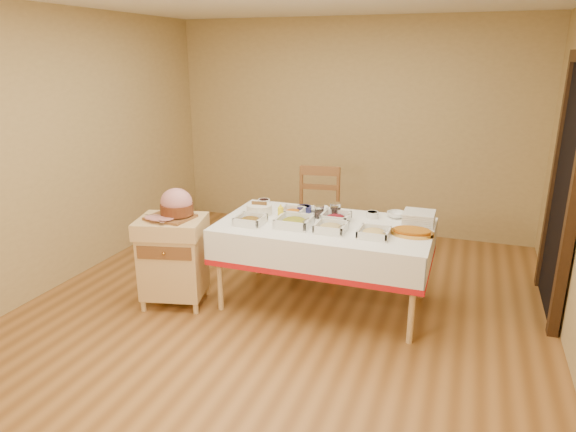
{
  "coord_description": "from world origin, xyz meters",
  "views": [
    {
      "loc": [
        1.42,
        -3.78,
        2.15
      ],
      "look_at": [
        -0.0,
        0.2,
        0.83
      ],
      "focal_mm": 32.0,
      "sensor_mm": 36.0,
      "label": 1
    }
  ],
  "objects_px": {
    "ham_on_board": "(176,206)",
    "preserve_jar_right": "(335,211)",
    "bread_basket": "(259,209)",
    "mustard_bottle": "(281,213)",
    "dining_table": "(325,241)",
    "dining_chair": "(317,216)",
    "plate_stack": "(419,218)",
    "butcher_cart": "(173,256)",
    "preserve_jar_left": "(319,212)",
    "brass_platter": "(412,232)"
  },
  "relations": [
    {
      "from": "ham_on_board",
      "to": "preserve_jar_right",
      "type": "distance_m",
      "value": 1.41
    },
    {
      "from": "bread_basket",
      "to": "mustard_bottle",
      "type": "bearing_deg",
      "value": -28.49
    },
    {
      "from": "dining_table",
      "to": "dining_chair",
      "type": "bearing_deg",
      "value": 110.46
    },
    {
      "from": "mustard_bottle",
      "to": "bread_basket",
      "type": "xyz_separation_m",
      "value": [
        -0.26,
        0.14,
        -0.03
      ]
    },
    {
      "from": "preserve_jar_right",
      "to": "plate_stack",
      "type": "bearing_deg",
      "value": 2.96
    },
    {
      "from": "butcher_cart",
      "to": "ham_on_board",
      "type": "xyz_separation_m",
      "value": [
        0.04,
        0.03,
        0.46
      ]
    },
    {
      "from": "preserve_jar_left",
      "to": "brass_platter",
      "type": "relative_size",
      "value": 0.33
    },
    {
      "from": "ham_on_board",
      "to": "preserve_jar_right",
      "type": "relative_size",
      "value": 3.09
    },
    {
      "from": "bread_basket",
      "to": "preserve_jar_left",
      "type": "bearing_deg",
      "value": 6.24
    },
    {
      "from": "mustard_bottle",
      "to": "ham_on_board",
      "type": "bearing_deg",
      "value": -157.38
    },
    {
      "from": "ham_on_board",
      "to": "plate_stack",
      "type": "xyz_separation_m",
      "value": [
        1.99,
        0.66,
        -0.1
      ]
    },
    {
      "from": "butcher_cart",
      "to": "plate_stack",
      "type": "xyz_separation_m",
      "value": [
        2.03,
        0.7,
        0.36
      ]
    },
    {
      "from": "ham_on_board",
      "to": "preserve_jar_left",
      "type": "distance_m",
      "value": 1.26
    },
    {
      "from": "bread_basket",
      "to": "ham_on_board",
      "type": "bearing_deg",
      "value": -139.52
    },
    {
      "from": "ham_on_board",
      "to": "brass_platter",
      "type": "distance_m",
      "value": 2.01
    },
    {
      "from": "preserve_jar_right",
      "to": "mustard_bottle",
      "type": "xyz_separation_m",
      "value": [
        -0.42,
        -0.28,
        0.01
      ]
    },
    {
      "from": "butcher_cart",
      "to": "plate_stack",
      "type": "relative_size",
      "value": 3.07
    },
    {
      "from": "bread_basket",
      "to": "plate_stack",
      "type": "relative_size",
      "value": 0.9
    },
    {
      "from": "dining_table",
      "to": "preserve_jar_right",
      "type": "relative_size",
      "value": 14.11
    },
    {
      "from": "preserve_jar_left",
      "to": "dining_table",
      "type": "bearing_deg",
      "value": -56.97
    },
    {
      "from": "butcher_cart",
      "to": "mustard_bottle",
      "type": "relative_size",
      "value": 5.12
    },
    {
      "from": "preserve_jar_left",
      "to": "bread_basket",
      "type": "bearing_deg",
      "value": -173.76
    },
    {
      "from": "ham_on_board",
      "to": "brass_platter",
      "type": "height_order",
      "value": "ham_on_board"
    },
    {
      "from": "mustard_bottle",
      "to": "bread_basket",
      "type": "bearing_deg",
      "value": 151.51
    },
    {
      "from": "dining_table",
      "to": "preserve_jar_left",
      "type": "xyz_separation_m",
      "value": [
        -0.1,
        0.15,
        0.21
      ]
    },
    {
      "from": "preserve_jar_left",
      "to": "plate_stack",
      "type": "relative_size",
      "value": 0.44
    },
    {
      "from": "butcher_cart",
      "to": "plate_stack",
      "type": "bearing_deg",
      "value": 18.91
    },
    {
      "from": "butcher_cart",
      "to": "bread_basket",
      "type": "height_order",
      "value": "bread_basket"
    },
    {
      "from": "dining_table",
      "to": "plate_stack",
      "type": "xyz_separation_m",
      "value": [
        0.76,
        0.26,
        0.22
      ]
    },
    {
      "from": "ham_on_board",
      "to": "brass_platter",
      "type": "xyz_separation_m",
      "value": [
        1.97,
        0.37,
        -0.13
      ]
    },
    {
      "from": "brass_platter",
      "to": "ham_on_board",
      "type": "bearing_deg",
      "value": -169.44
    },
    {
      "from": "butcher_cart",
      "to": "plate_stack",
      "type": "distance_m",
      "value": 2.18
    },
    {
      "from": "plate_stack",
      "to": "ham_on_board",
      "type": "bearing_deg",
      "value": -161.55
    },
    {
      "from": "dining_chair",
      "to": "brass_platter",
      "type": "relative_size",
      "value": 2.97
    },
    {
      "from": "preserve_jar_left",
      "to": "dining_chair",
      "type": "bearing_deg",
      "value": 107.63
    },
    {
      "from": "preserve_jar_left",
      "to": "brass_platter",
      "type": "xyz_separation_m",
      "value": [
        0.84,
        -0.18,
        -0.03
      ]
    },
    {
      "from": "mustard_bottle",
      "to": "plate_stack",
      "type": "xyz_separation_m",
      "value": [
        1.15,
        0.32,
        -0.01
      ]
    },
    {
      "from": "preserve_jar_left",
      "to": "preserve_jar_right",
      "type": "xyz_separation_m",
      "value": [
        0.13,
        0.07,
        0.01
      ]
    },
    {
      "from": "mustard_bottle",
      "to": "bread_basket",
      "type": "relative_size",
      "value": 0.67
    },
    {
      "from": "butcher_cart",
      "to": "preserve_jar_left",
      "type": "distance_m",
      "value": 1.36
    },
    {
      "from": "mustard_bottle",
      "to": "brass_platter",
      "type": "bearing_deg",
      "value": 0.95
    },
    {
      "from": "dining_table",
      "to": "brass_platter",
      "type": "relative_size",
      "value": 5.22
    },
    {
      "from": "butcher_cart",
      "to": "preserve_jar_left",
      "type": "xyz_separation_m",
      "value": [
        1.17,
        0.58,
        0.36
      ]
    },
    {
      "from": "brass_platter",
      "to": "butcher_cart",
      "type": "bearing_deg",
      "value": -168.77
    },
    {
      "from": "dining_chair",
      "to": "preserve_jar_left",
      "type": "height_order",
      "value": "dining_chair"
    },
    {
      "from": "preserve_jar_left",
      "to": "butcher_cart",
      "type": "bearing_deg",
      "value": -153.51
    },
    {
      "from": "dining_table",
      "to": "plate_stack",
      "type": "bearing_deg",
      "value": 18.95
    },
    {
      "from": "butcher_cart",
      "to": "brass_platter",
      "type": "height_order",
      "value": "brass_platter"
    },
    {
      "from": "mustard_bottle",
      "to": "plate_stack",
      "type": "distance_m",
      "value": 1.2
    },
    {
      "from": "bread_basket",
      "to": "plate_stack",
      "type": "bearing_deg",
      "value": 6.98
    }
  ]
}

